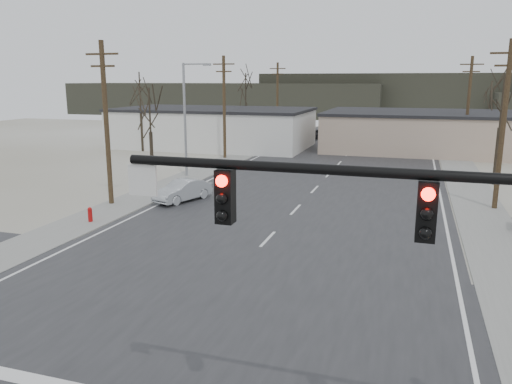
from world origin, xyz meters
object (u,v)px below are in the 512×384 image
at_px(car_far_a, 368,139).
at_px(fire_hydrant, 90,215).
at_px(sedan_crossing, 183,190).
at_px(car_far_b, 312,134).
at_px(traffic_signal_mast, 494,273).

bearing_deg(car_far_a, fire_hydrant, 54.88).
bearing_deg(sedan_crossing, car_far_b, 108.68).
bearing_deg(sedan_crossing, traffic_signal_mast, -32.08).
relative_size(traffic_signal_mast, fire_hydrant, 10.29).
height_order(fire_hydrant, car_far_a, car_far_a).
bearing_deg(car_far_b, car_far_a, -12.55).
xyz_separation_m(traffic_signal_mast, car_far_a, (-6.56, 52.54, -3.91)).
xyz_separation_m(car_far_a, car_far_b, (-7.55, 3.68, -0.03)).
bearing_deg(traffic_signal_mast, fire_hydrant, 141.87).
bearing_deg(fire_hydrant, sedan_crossing, 65.54).
bearing_deg(car_far_a, car_far_b, -44.38).
bearing_deg(car_far_b, fire_hydrant, -81.96).
height_order(fire_hydrant, car_far_b, car_far_b).
xyz_separation_m(traffic_signal_mast, fire_hydrant, (-18.09, 14.20, -4.22)).
height_order(sedan_crossing, car_far_b, car_far_b).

